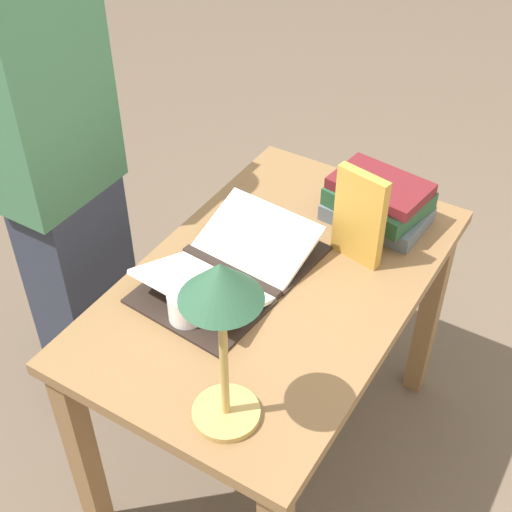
{
  "coord_description": "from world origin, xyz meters",
  "views": [
    {
      "loc": [
        1.19,
        0.67,
        2.01
      ],
      "look_at": [
        0.03,
        -0.04,
        0.84
      ],
      "focal_mm": 50.0,
      "sensor_mm": 36.0,
      "label": 1
    }
  ],
  "objects_px": {
    "book_stack_tall": "(378,202)",
    "person_reader": "(62,186)",
    "coffee_mug": "(187,307)",
    "open_book": "(231,267)",
    "book_standing_upright": "(359,217)",
    "reading_lamp": "(221,305)"
  },
  "relations": [
    {
      "from": "book_stack_tall",
      "to": "coffee_mug",
      "type": "height_order",
      "value": "book_stack_tall"
    },
    {
      "from": "coffee_mug",
      "to": "person_reader",
      "type": "xyz_separation_m",
      "value": [
        -0.22,
        -0.61,
        -0.0
      ]
    },
    {
      "from": "book_standing_upright",
      "to": "person_reader",
      "type": "distance_m",
      "value": 0.89
    },
    {
      "from": "book_stack_tall",
      "to": "person_reader",
      "type": "height_order",
      "value": "person_reader"
    },
    {
      "from": "reading_lamp",
      "to": "book_standing_upright",
      "type": "bearing_deg",
      "value": 179.11
    },
    {
      "from": "open_book",
      "to": "book_standing_upright",
      "type": "distance_m",
      "value": 0.36
    },
    {
      "from": "book_standing_upright",
      "to": "coffee_mug",
      "type": "bearing_deg",
      "value": -18.8
    },
    {
      "from": "open_book",
      "to": "reading_lamp",
      "type": "bearing_deg",
      "value": 36.57
    },
    {
      "from": "open_book",
      "to": "book_standing_upright",
      "type": "relative_size",
      "value": 1.93
    },
    {
      "from": "open_book",
      "to": "coffee_mug",
      "type": "distance_m",
      "value": 0.19
    },
    {
      "from": "person_reader",
      "to": "book_stack_tall",
      "type": "bearing_deg",
      "value": -65.39
    },
    {
      "from": "book_stack_tall",
      "to": "person_reader",
      "type": "relative_size",
      "value": 0.18
    },
    {
      "from": "book_stack_tall",
      "to": "person_reader",
      "type": "xyz_separation_m",
      "value": [
        0.38,
        -0.84,
        -0.02
      ]
    },
    {
      "from": "open_book",
      "to": "person_reader",
      "type": "distance_m",
      "value": 0.61
    },
    {
      "from": "book_stack_tall",
      "to": "book_standing_upright",
      "type": "relative_size",
      "value": 1.08
    },
    {
      "from": "book_stack_tall",
      "to": "reading_lamp",
      "type": "xyz_separation_m",
      "value": [
        0.8,
        0.01,
        0.27
      ]
    },
    {
      "from": "open_book",
      "to": "person_reader",
      "type": "height_order",
      "value": "person_reader"
    },
    {
      "from": "open_book",
      "to": "book_standing_upright",
      "type": "height_order",
      "value": "book_standing_upright"
    },
    {
      "from": "reading_lamp",
      "to": "open_book",
      "type": "bearing_deg",
      "value": -148.27
    },
    {
      "from": "person_reader",
      "to": "reading_lamp",
      "type": "bearing_deg",
      "value": -115.87
    },
    {
      "from": "open_book",
      "to": "book_standing_upright",
      "type": "xyz_separation_m",
      "value": [
        -0.24,
        0.25,
        0.11
      ]
    },
    {
      "from": "coffee_mug",
      "to": "person_reader",
      "type": "height_order",
      "value": "person_reader"
    }
  ]
}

